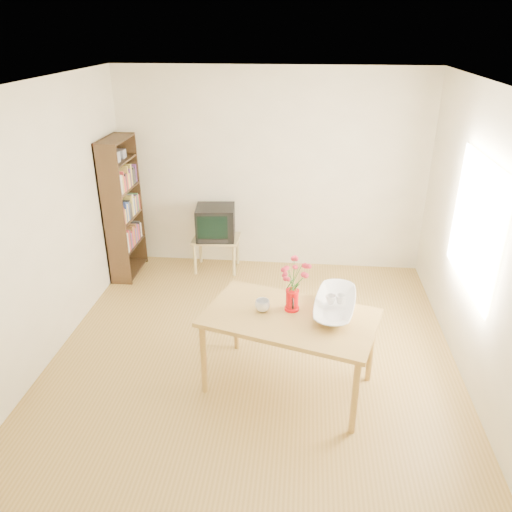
# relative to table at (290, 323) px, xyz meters

# --- Properties ---
(room) EXTENTS (4.50, 4.50, 4.50)m
(room) POSITION_rel_table_xyz_m (-0.33, 0.36, 0.63)
(room) COLOR olive
(room) RESTS_ON ground
(table) EXTENTS (1.64, 1.21, 0.75)m
(table) POSITION_rel_table_xyz_m (0.00, 0.00, 0.00)
(table) COLOR #A67D39
(table) RESTS_ON ground
(tv_stand) EXTENTS (0.60, 0.45, 0.46)m
(tv_stand) POSITION_rel_table_xyz_m (-1.06, 2.32, -0.29)
(tv_stand) COLOR tan
(tv_stand) RESTS_ON ground
(bookshelf) EXTENTS (0.28, 0.70, 1.80)m
(bookshelf) POSITION_rel_table_xyz_m (-2.21, 2.10, 0.17)
(bookshelf) COLOR black
(bookshelf) RESTS_ON ground
(pitcher) EXTENTS (0.13, 0.21, 0.20)m
(pitcher) POSITION_rel_table_xyz_m (0.01, 0.11, 0.17)
(pitcher) COLOR red
(pitcher) RESTS_ON table
(flowers) EXTENTS (0.22, 0.22, 0.31)m
(flowers) POSITION_rel_table_xyz_m (0.01, 0.11, 0.42)
(flowers) COLOR #BF2D44
(flowers) RESTS_ON pitcher
(mug) EXTENTS (0.18, 0.18, 0.10)m
(mug) POSITION_rel_table_xyz_m (-0.24, 0.06, 0.13)
(mug) COLOR white
(mug) RESTS_ON table
(bowl) EXTENTS (0.60, 0.60, 0.50)m
(bowl) POSITION_rel_table_xyz_m (0.39, 0.16, 0.33)
(bowl) COLOR white
(bowl) RESTS_ON table
(teacup_a) EXTENTS (0.11, 0.11, 0.07)m
(teacup_a) POSITION_rel_table_xyz_m (0.35, 0.16, 0.28)
(teacup_a) COLOR white
(teacup_a) RESTS_ON bowl
(teacup_b) EXTENTS (0.10, 0.10, 0.07)m
(teacup_b) POSITION_rel_table_xyz_m (0.43, 0.18, 0.28)
(teacup_b) COLOR white
(teacup_b) RESTS_ON bowl
(television) EXTENTS (0.54, 0.51, 0.43)m
(television) POSITION_rel_table_xyz_m (-1.06, 2.34, 0.01)
(television) COLOR black
(television) RESTS_ON tv_stand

